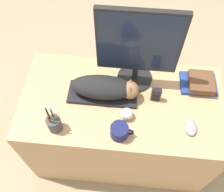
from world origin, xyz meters
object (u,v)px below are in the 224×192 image
(coffee_mug, at_px, (120,131))
(baseball, at_px, (127,114))
(computer_mouse, at_px, (191,127))
(phone, at_px, (156,95))
(cat, at_px, (106,88))
(monitor, at_px, (138,47))
(pen_cup, at_px, (54,123))
(keyboard, at_px, (103,94))
(book_stack, at_px, (200,83))

(coffee_mug, bearing_deg, baseball, 75.40)
(computer_mouse, xyz_separation_m, phone, (-0.20, 0.18, 0.03))
(cat, xyz_separation_m, monitor, (0.16, 0.14, 0.21))
(pen_cup, xyz_separation_m, baseball, (0.39, 0.11, -0.02))
(monitor, bearing_deg, keyboard, -142.68)
(pen_cup, xyz_separation_m, phone, (0.55, 0.25, -0.00))
(keyboard, height_order, book_stack, book_stack)
(cat, bearing_deg, phone, 0.55)
(phone, height_order, book_stack, phone)
(coffee_mug, bearing_deg, keyboard, 116.43)
(pen_cup, bearing_deg, cat, 42.84)
(keyboard, bearing_deg, computer_mouse, -18.57)
(computer_mouse, xyz_separation_m, baseball, (-0.36, 0.04, 0.02))
(book_stack, bearing_deg, computer_mouse, -102.97)
(computer_mouse, bearing_deg, cat, 160.58)
(phone, bearing_deg, cat, -179.45)
(pen_cup, relative_size, baseball, 2.86)
(baseball, bearing_deg, pen_cup, -164.54)
(coffee_mug, bearing_deg, monitor, 81.01)
(computer_mouse, distance_m, baseball, 0.36)
(coffee_mug, bearing_deg, pen_cup, 178.93)
(coffee_mug, relative_size, book_stack, 0.58)
(keyboard, relative_size, pen_cup, 2.03)
(keyboard, bearing_deg, coffee_mug, -63.57)
(baseball, xyz_separation_m, phone, (0.16, 0.14, 0.01))
(computer_mouse, bearing_deg, phone, 138.64)
(computer_mouse, height_order, book_stack, book_stack)
(keyboard, xyz_separation_m, monitor, (0.19, 0.14, 0.28))
(monitor, height_order, computer_mouse, monitor)
(cat, relative_size, coffee_mug, 3.14)
(baseball, bearing_deg, monitor, 83.40)
(keyboard, distance_m, monitor, 0.37)
(monitor, xyz_separation_m, baseball, (-0.03, -0.28, -0.26))
(coffee_mug, xyz_separation_m, phone, (0.19, 0.25, 0.01))
(keyboard, xyz_separation_m, phone, (0.32, 0.00, 0.04))
(computer_mouse, relative_size, book_stack, 0.47)
(computer_mouse, height_order, baseball, baseball)
(baseball, bearing_deg, computer_mouse, -6.14)
(pen_cup, distance_m, baseball, 0.41)
(keyboard, bearing_deg, pen_cup, -134.35)
(keyboard, height_order, pen_cup, pen_cup)
(cat, height_order, computer_mouse, cat)
(pen_cup, bearing_deg, book_stack, 24.22)
(cat, distance_m, computer_mouse, 0.53)
(cat, distance_m, pen_cup, 0.36)
(keyboard, relative_size, book_stack, 1.86)
(coffee_mug, height_order, baseball, coffee_mug)
(monitor, bearing_deg, baseball, -96.60)
(cat, relative_size, computer_mouse, 3.82)
(coffee_mug, height_order, pen_cup, pen_cup)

